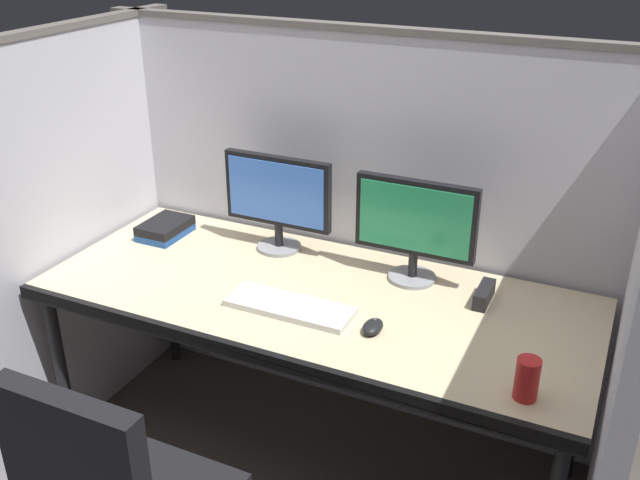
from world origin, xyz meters
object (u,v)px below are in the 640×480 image
at_px(desk, 312,307).
at_px(book_stack, 165,228).
at_px(keyboard_main, 290,307).
at_px(computer_mouse, 373,327).
at_px(soda_can, 527,379).
at_px(monitor_left, 278,197).
at_px(monitor_right, 415,224).
at_px(red_stapler, 484,295).

distance_m(desk, book_stack, 0.77).
height_order(keyboard_main, computer_mouse, computer_mouse).
bearing_deg(keyboard_main, soda_can, -10.14).
distance_m(monitor_left, keyboard_main, 0.51).
xyz_separation_m(keyboard_main, computer_mouse, (0.30, -0.01, 0.01)).
height_order(soda_can, book_stack, soda_can).
bearing_deg(monitor_right, soda_can, -46.22).
xyz_separation_m(desk, red_stapler, (0.54, 0.20, 0.08)).
bearing_deg(book_stack, monitor_right, 3.83).
bearing_deg(book_stack, soda_can, -16.46).
bearing_deg(desk, soda_can, -18.99).
relative_size(keyboard_main, soda_can, 3.52).
bearing_deg(desk, book_stack, 166.22).
relative_size(desk, soda_can, 15.57).
relative_size(monitor_left, keyboard_main, 1.00).
bearing_deg(keyboard_main, book_stack, 157.06).
xyz_separation_m(monitor_left, monitor_right, (0.55, -0.02, 0.00)).
bearing_deg(soda_can, monitor_right, 133.78).
relative_size(monitor_left, red_stapler, 2.87).
xyz_separation_m(keyboard_main, soda_can, (0.79, -0.14, 0.05)).
bearing_deg(computer_mouse, red_stapler, 50.68).
xyz_separation_m(monitor_right, red_stapler, (0.27, -0.05, -0.19)).
bearing_deg(soda_can, computer_mouse, 164.77).
bearing_deg(computer_mouse, soda_can, -15.23).
height_order(desk, soda_can, soda_can).
distance_m(monitor_left, computer_mouse, 0.71).
height_order(desk, keyboard_main, keyboard_main).
bearing_deg(soda_can, red_stapler, 115.72).
height_order(soda_can, red_stapler, soda_can).
bearing_deg(computer_mouse, monitor_right, 89.89).
relative_size(monitor_right, book_stack, 2.04).
relative_size(desk, keyboard_main, 4.42).
xyz_separation_m(monitor_right, soda_can, (0.49, -0.51, -0.15)).
xyz_separation_m(keyboard_main, book_stack, (-0.72, 0.30, 0.02)).
bearing_deg(red_stapler, soda_can, -64.28).
bearing_deg(monitor_left, soda_can, -27.20).
xyz_separation_m(computer_mouse, book_stack, (-1.02, 0.31, 0.01)).
xyz_separation_m(computer_mouse, soda_can, (0.49, -0.13, 0.04)).
relative_size(keyboard_main, red_stapler, 2.87).
distance_m(book_stack, red_stapler, 1.29).
height_order(monitor_right, book_stack, monitor_right).
height_order(monitor_left, monitor_right, same).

